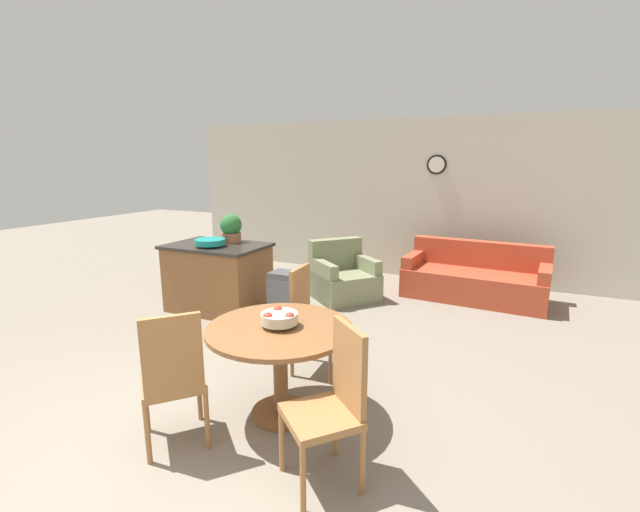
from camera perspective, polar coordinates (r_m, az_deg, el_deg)
name	(u,v)px	position (r m, az deg, el deg)	size (l,w,h in m)	color
ground_plane	(169,470)	(3.29, -19.46, -25.33)	(24.00, 24.00, 0.00)	gray
wall_back	(396,199)	(7.63, 10.11, 7.50)	(8.00, 0.09, 2.70)	beige
dining_table	(280,347)	(3.39, -5.35, -12.01)	(1.13, 1.13, 0.75)	brown
dining_chair_near_left	(173,375)	(3.20, -19.00, -14.74)	(0.59, 0.59, 1.02)	#9E6B3D
dining_chair_near_right	(333,399)	(2.77, 1.73, -18.55)	(0.59, 0.59, 1.02)	#9E6B3D
dining_chair_far_side	(311,316)	(4.09, -1.26, -7.95)	(0.44, 0.44, 1.02)	#9E6B3D
fruit_bowl	(279,318)	(3.29, -5.45, -8.20)	(0.28, 0.28, 0.13)	#B7B29E
kitchen_island	(218,277)	(5.96, -13.41, -2.75)	(1.30, 0.89, 0.90)	brown
teal_bowl	(210,242)	(5.73, -14.43, 1.83)	(0.39, 0.39, 0.10)	teal
potted_plant	(231,228)	(5.95, -11.77, 3.67)	(0.29, 0.29, 0.39)	#A36642
trash_bin	(284,298)	(5.37, -4.80, -5.55)	(0.33, 0.30, 0.66)	#56565B
couch	(474,280)	(6.71, 19.90, -2.98)	(2.04, 1.02, 0.82)	#B24228
armchair	(343,279)	(6.32, 3.11, -3.10)	(1.15, 1.15, 0.85)	#7A7F5B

